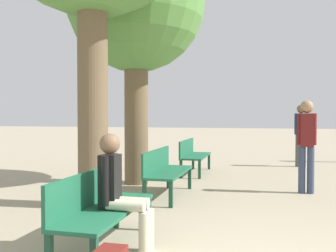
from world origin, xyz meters
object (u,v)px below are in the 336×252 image
object	(u,v)px
bench_row_1	(164,169)
bench_row_2	(192,153)
bench_row_0	(99,204)
person_seated	(120,189)
tree_row_1	(136,6)
pedestrian_mid	(301,131)
pedestrian_near	(307,140)

from	to	relation	value
bench_row_1	bench_row_2	bearing A→B (deg)	90.00
bench_row_0	person_seated	bearing A→B (deg)	3.01
tree_row_1	pedestrian_mid	size ratio (longest dim) A/B	3.01
bench_row_1	pedestrian_near	distance (m)	2.69
bench_row_1	person_seated	distance (m)	2.76
bench_row_0	pedestrian_mid	bearing A→B (deg)	69.68
bench_row_1	bench_row_2	world-z (taller)	same
pedestrian_mid	bench_row_2	bearing A→B (deg)	-145.19
bench_row_0	bench_row_1	size ratio (longest dim) A/B	1.00
bench_row_0	bench_row_1	bearing A→B (deg)	90.00
bench_row_0	person_seated	size ratio (longest dim) A/B	1.32
bench_row_2	tree_row_1	distance (m)	3.77
bench_row_1	pedestrian_mid	size ratio (longest dim) A/B	0.95
bench_row_0	pedestrian_mid	world-z (taller)	pedestrian_mid
bench_row_0	pedestrian_near	bearing A→B (deg)	55.69
bench_row_2	pedestrian_mid	world-z (taller)	pedestrian_mid
bench_row_0	bench_row_1	world-z (taller)	same
pedestrian_near	pedestrian_mid	distance (m)	3.78
bench_row_1	pedestrian_near	xyz separation A→B (m)	(2.49, 0.89, 0.49)
bench_row_1	pedestrian_mid	distance (m)	5.44
tree_row_1	person_seated	distance (m)	5.05
pedestrian_mid	bench_row_0	bearing A→B (deg)	-110.32
bench_row_0	pedestrian_near	distance (m)	4.45
tree_row_1	bench_row_0	bearing A→B (deg)	-76.77
bench_row_1	person_seated	size ratio (longest dim) A/B	1.32
bench_row_1	tree_row_1	bearing A→B (deg)	129.62
bench_row_0	tree_row_1	bearing A→B (deg)	103.23
tree_row_1	person_seated	xyz separation A→B (m)	(1.14, -3.84, -3.08)
bench_row_2	person_seated	bearing A→B (deg)	-87.57
person_seated	bench_row_2	bearing A→B (deg)	92.43
person_seated	tree_row_1	bearing A→B (deg)	106.52
bench_row_2	pedestrian_near	size ratio (longest dim) A/B	0.96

